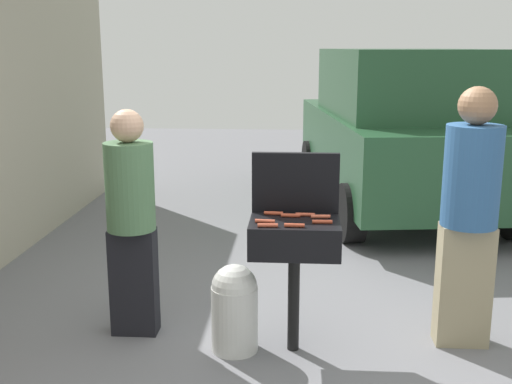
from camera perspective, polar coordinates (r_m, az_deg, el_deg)
ground_plane at (r=4.40m, az=2.94°, el=-14.75°), size 24.00×24.00×0.00m
bbq_grill at (r=4.22m, az=3.50°, el=-4.49°), size 0.60×0.44×0.92m
grill_lid_open at (r=4.35m, az=3.59°, el=0.83°), size 0.60×0.05×0.42m
hot_dog_0 at (r=4.12m, az=0.82°, el=-2.66°), size 0.13×0.04×0.03m
hot_dog_1 at (r=4.29m, az=4.47°, el=-2.05°), size 0.13×0.03×0.03m
hot_dog_2 at (r=4.03m, az=3.49°, el=-3.03°), size 0.13×0.03×0.03m
hot_dog_3 at (r=4.13m, az=6.02°, el=-2.69°), size 0.13×0.03×0.03m
hot_dog_4 at (r=4.25m, az=5.86°, el=-2.22°), size 0.13×0.04×0.03m
hot_dog_5 at (r=4.31m, az=1.60°, el=-1.93°), size 0.13×0.03×0.03m
hot_dog_6 at (r=4.02m, az=1.07°, el=-3.03°), size 0.13×0.03×0.03m
hot_dog_7 at (r=4.26m, az=3.12°, el=-2.13°), size 0.13×0.03×0.03m
propane_tank at (r=4.37m, az=-1.95°, el=-10.29°), size 0.32×0.32×0.62m
person_left at (r=4.53m, az=-11.23°, el=-2.09°), size 0.34×0.34×1.64m
person_right at (r=4.49m, az=18.74°, el=-1.49°), size 0.38×0.38×1.80m
parked_minivan at (r=8.29m, az=12.90°, el=5.60°), size 2.47×4.60×2.02m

